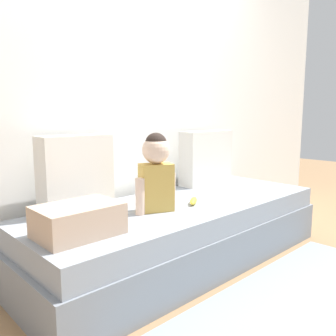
# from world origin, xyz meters

# --- Properties ---
(ground_plane) EXTENTS (12.00, 12.00, 0.00)m
(ground_plane) POSITION_xyz_m (0.00, 0.00, 0.00)
(ground_plane) COLOR #93704C
(back_wall) EXTENTS (5.44, 0.10, 2.48)m
(back_wall) POSITION_xyz_m (0.00, 0.54, 1.24)
(back_wall) COLOR white
(back_wall) RESTS_ON ground
(couch) EXTENTS (2.24, 0.82, 0.42)m
(couch) POSITION_xyz_m (0.00, 0.00, 0.21)
(couch) COLOR gray
(couch) RESTS_ON ground
(throw_pillow_left) EXTENTS (0.45, 0.16, 0.47)m
(throw_pillow_left) POSITION_xyz_m (-0.62, 0.31, 0.65)
(throw_pillow_left) COLOR silver
(throw_pillow_left) RESTS_ON couch
(throw_pillow_right) EXTENTS (0.51, 0.16, 0.45)m
(throw_pillow_right) POSITION_xyz_m (0.62, 0.31, 0.64)
(throw_pillow_right) COLOR silver
(throw_pillow_right) RESTS_ON couch
(toddler) EXTENTS (0.31, 0.19, 0.48)m
(toddler) POSITION_xyz_m (-0.26, -0.03, 0.67)
(toddler) COLOR gold
(toddler) RESTS_ON couch
(banana) EXTENTS (0.16, 0.14, 0.04)m
(banana) POSITION_xyz_m (0.03, -0.08, 0.44)
(banana) COLOR yellow
(banana) RESTS_ON couch
(folded_blanket) EXTENTS (0.40, 0.28, 0.16)m
(folded_blanket) POSITION_xyz_m (-0.84, -0.10, 0.50)
(folded_blanket) COLOR tan
(folded_blanket) RESTS_ON couch
(floor_rug) EXTENTS (2.01, 1.00, 0.01)m
(floor_rug) POSITION_xyz_m (0.00, -0.96, 0.00)
(floor_rug) COLOR #8499A8
(floor_rug) RESTS_ON ground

